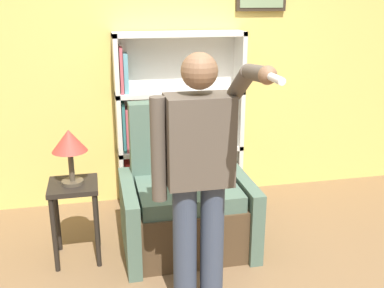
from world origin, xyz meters
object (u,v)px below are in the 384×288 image
Objects in this scene: person_standing at (199,171)px; side_table at (74,201)px; bookcase at (171,123)px; armchair at (185,202)px; table_lamp at (69,144)px.

person_standing is 2.64× the size of side_table.
bookcase is 0.92m from armchair.
bookcase is at bearing 86.23° from person_standing.
person_standing reaches higher than side_table.
bookcase is 3.97× the size of table_lamp.
side_table is (-0.85, -0.05, 0.12)m from armchair.
bookcase is 1.24m from table_lamp.
person_standing is (-0.10, -1.58, 0.13)m from bookcase.
side_table is at bearing -135.61° from bookcase.
side_table is 1.51× the size of table_lamp.
armchair reaches higher than table_lamp.
bookcase reaches higher than side_table.
person_standing reaches higher than table_lamp.
table_lamp is (-0.88, -0.86, 0.13)m from bookcase.
armchair is 0.86m from side_table.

